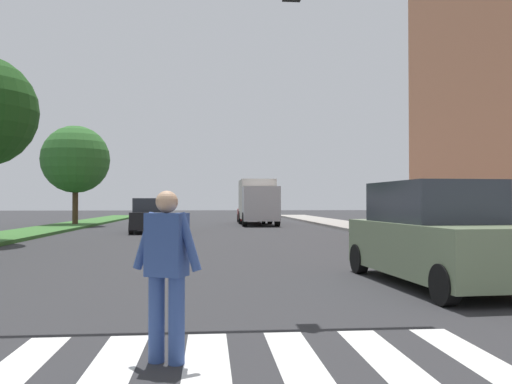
% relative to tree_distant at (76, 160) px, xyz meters
% --- Properties ---
extents(ground_plane, '(140.00, 140.00, 0.00)m').
position_rel_tree_distant_xyz_m(ground_plane, '(8.61, -7.95, -4.31)').
color(ground_plane, '#2D2D30').
extents(crosswalk, '(5.85, 2.20, 0.01)m').
position_rel_tree_distant_xyz_m(crosswalk, '(8.61, -29.77, -4.31)').
color(crosswalk, silver).
rests_on(crosswalk, ground_plane).
extents(median_strip, '(2.83, 64.00, 0.15)m').
position_rel_tree_distant_xyz_m(median_strip, '(-0.11, -9.95, -4.24)').
color(median_strip, '#386B2D').
rests_on(median_strip, ground_plane).
extents(tree_distant, '(4.35, 4.35, 6.35)m').
position_rel_tree_distant_xyz_m(tree_distant, '(0.00, 0.00, 0.00)').
color(tree_distant, '#4C3823').
rests_on(tree_distant, median_strip).
extents(sidewalk_right, '(3.00, 64.00, 0.15)m').
position_rel_tree_distant_xyz_m(sidewalk_right, '(17.49, -9.95, -4.24)').
color(sidewalk_right, '#9E9991').
rests_on(sidewalk_right, ground_plane).
extents(pedestrian_performer, '(0.72, 0.38, 1.69)m').
position_rel_tree_distant_xyz_m(pedestrian_performer, '(8.22, -29.75, -3.38)').
color(pedestrian_performer, '#334C8C').
rests_on(pedestrian_performer, ground_plane).
extents(suv_crossing, '(2.26, 4.72, 1.97)m').
position_rel_tree_distant_xyz_m(suv_crossing, '(12.93, -25.29, -3.38)').
color(suv_crossing, gray).
rests_on(suv_crossing, ground_plane).
extents(sedan_midblock, '(2.07, 4.29, 1.75)m').
position_rel_tree_distant_xyz_m(sedan_midblock, '(5.52, -7.49, -3.50)').
color(sedan_midblock, black).
rests_on(sedan_midblock, ground_plane).
extents(sedan_distant, '(1.82, 4.17, 1.67)m').
position_rel_tree_distant_xyz_m(sedan_distant, '(11.69, 4.09, -3.54)').
color(sedan_distant, maroon).
rests_on(sedan_distant, ground_plane).
extents(truck_box_delivery, '(2.40, 6.20, 3.10)m').
position_rel_tree_distant_xyz_m(truck_box_delivery, '(11.93, 0.79, -2.68)').
color(truck_box_delivery, '#B7B7BC').
rests_on(truck_box_delivery, ground_plane).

